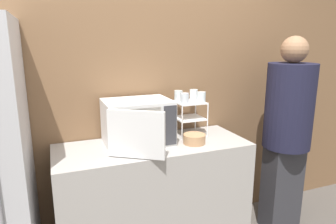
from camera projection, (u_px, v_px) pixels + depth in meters
The scene contains 10 objects.
wall_back at pixel (140, 89), 2.51m from camera, with size 8.00×0.06×2.60m.
counter at pixel (154, 199), 2.40m from camera, with size 1.47×0.58×0.92m.
microwave at pixel (137, 123), 2.27m from camera, with size 0.52×0.61×0.34m.
dish_rack at pixel (189, 111), 2.50m from camera, with size 0.24×0.23×0.28m.
glass_front_left at pixel (185, 98), 2.38m from camera, with size 0.07×0.07×0.09m.
glass_back_right at pixel (194, 94), 2.56m from camera, with size 0.07×0.07×0.09m.
glass_front_right at pixel (201, 97), 2.44m from camera, with size 0.07×0.07×0.09m.
glass_back_left at pixel (178, 96), 2.50m from camera, with size 0.07×0.07×0.09m.
bowl at pixel (194, 139), 2.31m from camera, with size 0.17×0.17×0.07m.
person at pixel (287, 127), 2.61m from camera, with size 0.40×0.40×1.74m.
Camera 1 is at (-0.69, -1.77, 1.69)m, focal length 32.00 mm.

